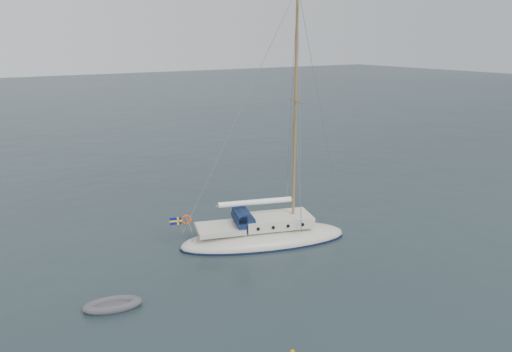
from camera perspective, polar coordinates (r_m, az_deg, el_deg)
ground at (r=29.01m, az=3.66°, el=-8.51°), size 300.00×300.00×0.00m
sailboat at (r=29.68m, az=0.97°, el=-5.53°), size 10.59×3.17×15.08m
dinghy at (r=24.13m, az=-16.07°, el=-13.97°), size 2.65×1.20×0.38m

